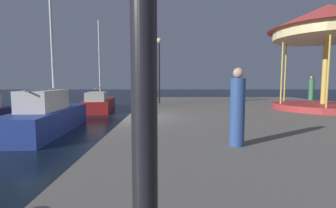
{
  "coord_description": "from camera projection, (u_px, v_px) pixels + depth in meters",
  "views": [
    {
      "loc": [
        1.69,
        -10.22,
        2.29
      ],
      "look_at": [
        1.77,
        2.75,
        1.09
      ],
      "focal_mm": 26.03,
      "sensor_mm": 36.0,
      "label": 1
    }
  ],
  "objects": [
    {
      "name": "sailboat_red",
      "position": [
        99.0,
        103.0,
        19.31
      ],
      "size": [
        2.71,
        6.4,
        7.16
      ],
      "color": "maroon",
      "rests_on": "ground"
    },
    {
      "name": "lamp_post_mid_promenade",
      "position": [
        159.0,
        59.0,
        16.52
      ],
      "size": [
        0.36,
        0.36,
        4.42
      ],
      "color": "black",
      "rests_on": "quay_dock"
    },
    {
      "name": "carousel",
      "position": [
        327.0,
        31.0,
        12.65
      ],
      "size": [
        5.87,
        5.87,
        5.47
      ],
      "color": "#B23333",
      "rests_on": "quay_dock"
    },
    {
      "name": "bollard_north",
      "position": [
        142.0,
        109.0,
        11.39
      ],
      "size": [
        0.24,
        0.24,
        0.4
      ],
      "primitive_type": "cylinder",
      "color": "#2D2D33",
      "rests_on": "quay_dock"
    },
    {
      "name": "sailboat_blue",
      "position": [
        47.0,
        116.0,
        10.91
      ],
      "size": [
        2.08,
        6.12,
        7.62
      ],
      "color": "navy",
      "rests_on": "ground"
    },
    {
      "name": "person_near_carousel",
      "position": [
        237.0,
        90.0,
        18.35
      ],
      "size": [
        0.34,
        0.34,
        1.89
      ],
      "color": "#514C56",
      "rests_on": "quay_dock"
    },
    {
      "name": "person_by_the_water",
      "position": [
        237.0,
        109.0,
        5.62
      ],
      "size": [
        0.34,
        0.34,
        1.81
      ],
      "color": "#2D4C8C",
      "rests_on": "quay_dock"
    },
    {
      "name": "ground_plane",
      "position": [
        127.0,
        135.0,
        10.38
      ],
      "size": [
        120.0,
        120.0,
        0.0
      ],
      "primitive_type": "plane",
      "color": "black"
    },
    {
      "name": "quay_dock",
      "position": [
        286.0,
        126.0,
        10.39
      ],
      "size": [
        13.61,
        26.05,
        0.8
      ],
      "primitive_type": "cube",
      "color": "slate",
      "rests_on": "ground"
    },
    {
      "name": "person_far_corner",
      "position": [
        311.0,
        90.0,
        17.52
      ],
      "size": [
        0.34,
        0.34,
        1.89
      ],
      "color": "#387247",
      "rests_on": "quay_dock"
    }
  ]
}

